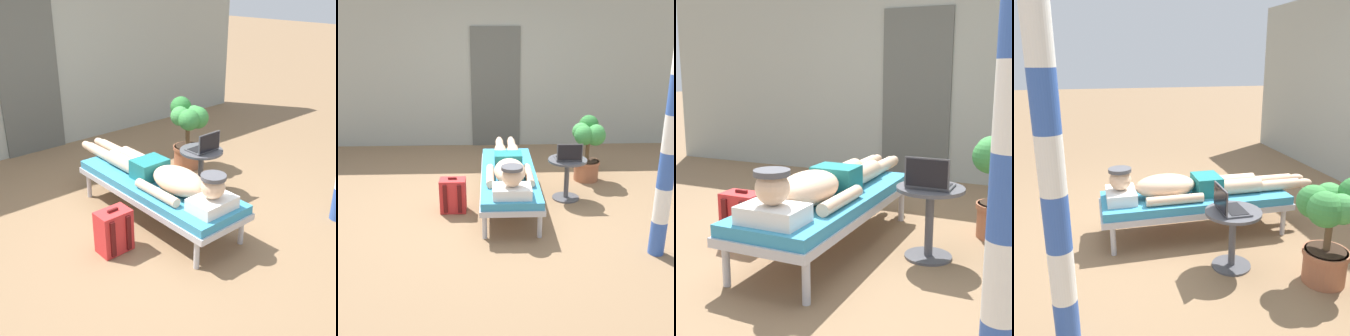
{
  "view_description": "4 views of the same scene",
  "coord_description": "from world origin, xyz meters",
  "views": [
    {
      "loc": [
        -2.32,
        -2.78,
        2.26
      ],
      "look_at": [
        0.25,
        0.21,
        0.51
      ],
      "focal_mm": 45.88,
      "sensor_mm": 36.0,
      "label": 1
    },
    {
      "loc": [
        -0.12,
        -4.5,
        2.14
      ],
      "look_at": [
        0.07,
        0.22,
        0.45
      ],
      "focal_mm": 44.46,
      "sensor_mm": 36.0,
      "label": 2
    },
    {
      "loc": [
        1.65,
        -2.87,
        1.33
      ],
      "look_at": [
        0.12,
        0.39,
        0.58
      ],
      "focal_mm": 51.0,
      "sensor_mm": 36.0,
      "label": 3
    },
    {
      "loc": [
        3.53,
        -0.8,
        1.75
      ],
      "look_at": [
        -0.04,
        0.08,
        0.67
      ],
      "focal_mm": 39.7,
      "sensor_mm": 36.0,
      "label": 4
    }
  ],
  "objects": [
    {
      "name": "ground_plane",
      "position": [
        0.0,
        0.0,
        0.0
      ],
      "size": [
        40.0,
        40.0,
        0.0
      ],
      "primitive_type": "plane",
      "color": "#846647"
    },
    {
      "name": "house_wall_back",
      "position": [
        0.1,
        2.84,
        1.35
      ],
      "size": [
        7.6,
        0.2,
        2.7
      ],
      "primitive_type": "cube",
      "color": "#999E93",
      "rests_on": "ground"
    },
    {
      "name": "house_door_panel",
      "position": [
        -0.01,
        2.73,
        1.02
      ],
      "size": [
        0.84,
        0.03,
        2.04
      ],
      "primitive_type": "cube",
      "color": "#545651",
      "rests_on": "ground"
    },
    {
      "name": "lounge_chair",
      "position": [
        0.1,
        0.19,
        0.35
      ],
      "size": [
        0.67,
        1.92,
        0.42
      ],
      "color": "#B7B7BC",
      "rests_on": "ground"
    },
    {
      "name": "person_reclining",
      "position": [
        0.1,
        0.11,
        0.52
      ],
      "size": [
        0.53,
        2.17,
        0.33
      ],
      "color": "white",
      "rests_on": "lounge_chair"
    },
    {
      "name": "side_table",
      "position": [
        0.83,
        0.31,
        0.36
      ],
      "size": [
        0.48,
        0.48,
        0.52
      ],
      "color": "#4C4C51",
      "rests_on": "ground"
    },
    {
      "name": "laptop",
      "position": [
        0.83,
        0.26,
        0.58
      ],
      "size": [
        0.31,
        0.24,
        0.23
      ],
      "color": "#4C4C51",
      "rests_on": "side_table"
    },
    {
      "name": "backpack",
      "position": [
        -0.56,
        0.01,
        0.2
      ],
      "size": [
        0.3,
        0.26,
        0.42
      ],
      "color": "red",
      "rests_on": "ground"
    },
    {
      "name": "potted_plant",
      "position": [
        1.23,
        0.96,
        0.53
      ],
      "size": [
        0.44,
        0.55,
        0.89
      ],
      "color": "#9E5B3D",
      "rests_on": "ground"
    },
    {
      "name": "porch_post",
      "position": [
        1.48,
        -1.03,
        1.2
      ],
      "size": [
        0.15,
        0.15,
        2.39
      ],
      "color": "#3359B2",
      "rests_on": "ground"
    }
  ]
}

